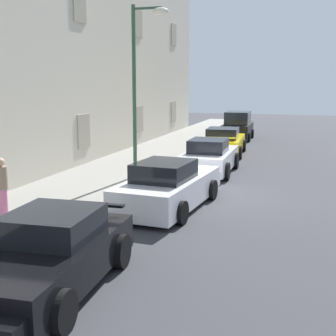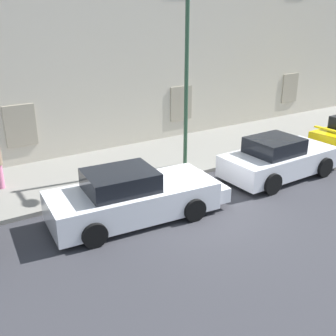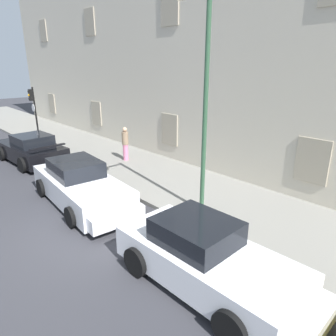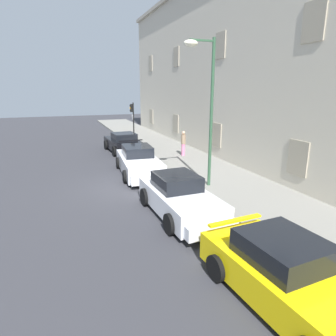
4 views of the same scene
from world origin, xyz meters
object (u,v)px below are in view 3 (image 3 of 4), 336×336
(sportscar_red_lead, at_px, (30,149))
(sportscar_yellow_flank, at_px, (83,187))
(traffic_light, at_px, (33,105))
(street_lamp, at_px, (197,71))
(pedestrian_admiring, at_px, (125,143))
(sportscar_white_middle, at_px, (212,262))

(sportscar_red_lead, distance_m, sportscar_yellow_flank, 6.36)
(traffic_light, height_order, street_lamp, street_lamp)
(sportscar_red_lead, xyz_separation_m, pedestrian_admiring, (3.42, 3.36, 0.36))
(traffic_light, bearing_deg, sportscar_yellow_flank, -12.26)
(traffic_light, bearing_deg, pedestrian_admiring, 13.58)
(sportscar_white_middle, relative_size, street_lamp, 0.72)
(sportscar_yellow_flank, xyz_separation_m, street_lamp, (3.27, 2.03, 3.84))
(sportscar_yellow_flank, relative_size, sportscar_white_middle, 1.12)
(sportscar_red_lead, xyz_separation_m, sportscar_yellow_flank, (6.35, -0.47, 0.00))
(sportscar_yellow_flank, bearing_deg, sportscar_red_lead, 175.78)
(street_lamp, relative_size, pedestrian_admiring, 3.89)
(pedestrian_admiring, bearing_deg, sportscar_red_lead, -135.52)
(street_lamp, bearing_deg, sportscar_red_lead, -170.78)
(sportscar_yellow_flank, distance_m, pedestrian_admiring, 4.83)
(traffic_light, xyz_separation_m, street_lamp, (13.15, -0.12, 2.14))
(street_lamp, height_order, pedestrian_admiring, street_lamp)
(sportscar_yellow_flank, relative_size, pedestrian_admiring, 3.16)
(sportscar_yellow_flank, height_order, sportscar_white_middle, sportscar_yellow_flank)
(sportscar_red_lead, relative_size, sportscar_yellow_flank, 0.91)
(sportscar_yellow_flank, distance_m, sportscar_white_middle, 5.69)
(sportscar_white_middle, bearing_deg, sportscar_red_lead, 177.80)
(sportscar_yellow_flank, xyz_separation_m, traffic_light, (-9.88, 2.15, 1.70))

